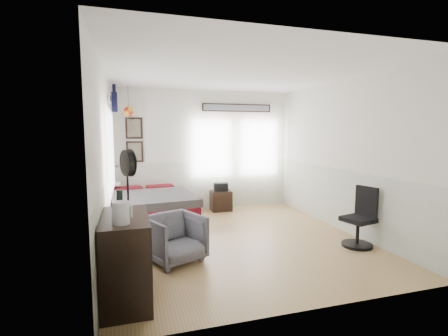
% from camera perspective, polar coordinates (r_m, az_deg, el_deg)
% --- Properties ---
extents(ground_plane, '(4.00, 4.50, 0.01)m').
position_cam_1_polar(ground_plane, '(5.52, 2.23, -12.42)').
color(ground_plane, '#AA8047').
extents(room_shell, '(4.02, 4.52, 2.71)m').
position_cam_1_polar(room_shell, '(5.38, 0.87, 4.66)').
color(room_shell, silver).
rests_on(room_shell, ground_plane).
extents(wall_decor, '(3.55, 1.32, 1.44)m').
position_cam_1_polar(wall_decor, '(6.93, -11.84, 8.95)').
color(wall_decor, black).
rests_on(wall_decor, room_shell).
extents(bed, '(1.58, 2.11, 0.63)m').
position_cam_1_polar(bed, '(6.30, -12.66, -7.20)').
color(bed, black).
rests_on(bed, ground_plane).
extents(dresser, '(0.48, 1.00, 0.90)m').
position_cam_1_polar(dresser, '(3.71, -16.83, -14.84)').
color(dresser, black).
rests_on(dresser, ground_plane).
extents(armchair, '(0.92, 0.93, 0.65)m').
position_cam_1_polar(armchair, '(4.60, -8.66, -12.10)').
color(armchair, slate).
rests_on(armchair, ground_plane).
extents(nightstand, '(0.46, 0.37, 0.45)m').
position_cam_1_polar(nightstand, '(7.35, -0.56, -5.76)').
color(nightstand, black).
rests_on(nightstand, ground_plane).
extents(task_chair, '(0.50, 0.50, 0.93)m').
position_cam_1_polar(task_chair, '(5.52, 22.83, -8.77)').
color(task_chair, black).
rests_on(task_chair, ground_plane).
extents(kettle, '(0.19, 0.16, 0.22)m').
position_cam_1_polar(kettle, '(3.26, -17.67, -7.55)').
color(kettle, silver).
rests_on(kettle, dresser).
extents(bottle, '(0.07, 0.07, 0.26)m').
position_cam_1_polar(bottle, '(3.64, -17.86, -5.74)').
color(bottle, black).
rests_on(bottle, dresser).
extents(stand_fan, '(0.18, 0.27, 0.70)m').
position_cam_1_polar(stand_fan, '(3.47, -16.52, 0.65)').
color(stand_fan, black).
rests_on(stand_fan, dresser).
extents(black_bag, '(0.33, 0.24, 0.18)m').
position_cam_1_polar(black_bag, '(7.29, -0.56, -3.34)').
color(black_bag, black).
rests_on(black_bag, nightstand).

